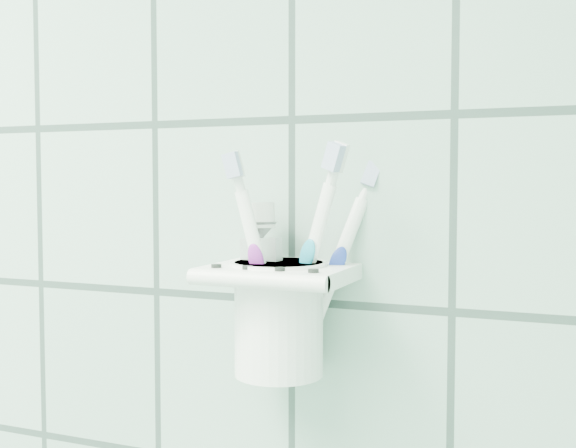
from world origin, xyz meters
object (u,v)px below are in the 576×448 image
Objects in this scene: toothbrush_pink at (285,258)px; toothbrush_orange at (282,247)px; toothbrush_blue at (298,257)px; cup at (279,314)px; toothpaste_tube at (264,271)px; holder_bracket at (279,275)px.

toothbrush_pink is 0.03m from toothbrush_orange.
toothbrush_blue is 0.94× the size of toothbrush_orange.
toothpaste_tube reaches higher than cup.
cup is at bearing 128.21° from toothbrush_pink.
cup is 0.06m from toothbrush_pink.
toothpaste_tube is (-0.02, 0.00, 0.04)m from cup.
toothpaste_tube is (-0.04, 0.00, -0.02)m from toothbrush_blue.
toothbrush_orange reaches higher than toothbrush_pink.
toothbrush_blue is at bearing 5.11° from cup.
cup is at bearing -7.66° from toothpaste_tube.
toothbrush_blue is (0.02, 0.01, 0.02)m from holder_bracket.
toothpaste_tube is at bearing 166.26° from toothbrush_blue.
toothbrush_orange reaches higher than cup.
toothbrush_blue is at bearing -16.84° from toothbrush_orange.
cup is 0.04m from toothpaste_tube.
toothpaste_tube is at bearing -122.10° from toothbrush_orange.
cup is (-0.00, 0.00, -0.04)m from holder_bracket.
holder_bracket is at bearing -55.99° from toothbrush_orange.
holder_bracket and cup have the same top height.
cup is 0.06m from toothbrush_blue.
toothbrush_orange is at bearing 107.36° from holder_bracket.
cup is at bearing 120.64° from holder_bracket.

